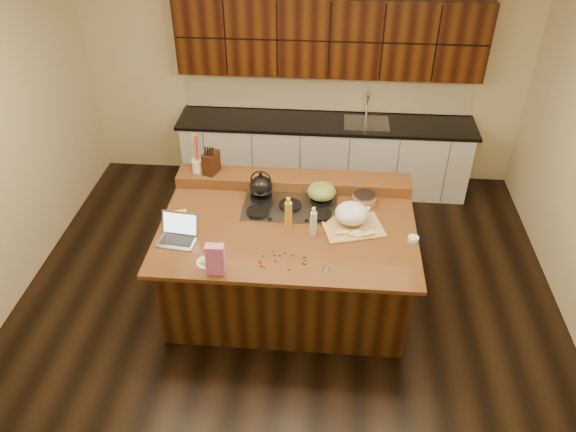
{
  "coord_description": "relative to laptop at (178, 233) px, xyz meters",
  "views": [
    {
      "loc": [
        0.35,
        -4.18,
        4.08
      ],
      "look_at": [
        0.0,
        0.05,
        1.0
      ],
      "focal_mm": 35.0,
      "sensor_mm": 36.0,
      "label": 1
    }
  ],
  "objects": [
    {
      "name": "back_ledge",
      "position": [
        0.97,
        0.97,
        -0.0
      ],
      "size": [
        2.4,
        0.3,
        0.12
      ],
      "primitive_type": "cube",
      "color": "black",
      "rests_on": "island"
    },
    {
      "name": "gumdrop_10",
      "position": [
        0.79,
        -0.32,
        -0.05
      ],
      "size": [
        0.02,
        0.02,
        0.02
      ],
      "primitive_type": "ellipsoid",
      "color": "red",
      "rests_on": "island"
    },
    {
      "name": "gumdrop_12",
      "position": [
        0.91,
        -0.25,
        -0.05
      ],
      "size": [
        0.02,
        0.02,
        0.02
      ],
      "primitive_type": "ellipsoid",
      "color": "red",
      "rests_on": "island"
    },
    {
      "name": "wooden_tray",
      "position": [
        1.56,
        0.33,
        0.03
      ],
      "size": [
        0.62,
        0.52,
        0.22
      ],
      "rotation": [
        0.0,
        0.0,
        0.28
      ],
      "color": "tan",
      "rests_on": "island"
    },
    {
      "name": "gumdrop_5",
      "position": [
        1.05,
        -0.16,
        -0.05
      ],
      "size": [
        0.02,
        0.02,
        0.02
      ],
      "primitive_type": "ellipsoid",
      "color": "#198C26",
      "rests_on": "island"
    },
    {
      "name": "room",
      "position": [
        0.97,
        0.27,
        0.37
      ],
      "size": [
        5.52,
        5.02,
        2.72
      ],
      "color": "black",
      "rests_on": "ground"
    },
    {
      "name": "gumdrop_6",
      "position": [
        1.15,
        -0.17,
        -0.05
      ],
      "size": [
        0.02,
        0.02,
        0.02
      ],
      "primitive_type": "ellipsoid",
      "color": "red",
      "rests_on": "island"
    },
    {
      "name": "gumdrop_8",
      "position": [
        0.94,
        -0.17,
        -0.05
      ],
      "size": [
        0.02,
        0.02,
        0.02
      ],
      "primitive_type": "ellipsoid",
      "color": "red",
      "rests_on": "island"
    },
    {
      "name": "vinegar_bottle",
      "position": [
        1.21,
        0.16,
        0.06
      ],
      "size": [
        0.06,
        0.06,
        0.25
      ],
      "primitive_type": "cylinder",
      "rotation": [
        0.0,
        0.0,
        0.01
      ],
      "color": "silver",
      "rests_on": "island"
    },
    {
      "name": "pink_bag",
      "position": [
        0.43,
        -0.43,
        0.08
      ],
      "size": [
        0.16,
        0.09,
        0.29
      ],
      "primitive_type": "cube",
      "rotation": [
        0.0,
        0.0,
        0.02
      ],
      "color": "#F271CB",
      "rests_on": "island"
    },
    {
      "name": "island",
      "position": [
        0.97,
        0.27,
        -0.52
      ],
      "size": [
        2.4,
        1.6,
        0.92
      ],
      "color": "black",
      "rests_on": "ground"
    },
    {
      "name": "gumdrop_0",
      "position": [
        1.15,
        -0.26,
        -0.05
      ],
      "size": [
        0.02,
        0.02,
        0.02
      ],
      "primitive_type": "ellipsoid",
      "color": "red",
      "rests_on": "island"
    },
    {
      "name": "candy_plate",
      "position": [
        0.32,
        -0.32,
        -0.06
      ],
      "size": [
        0.23,
        0.23,
        0.01
      ],
      "primitive_type": "cylinder",
      "rotation": [
        0.0,
        0.0,
        0.3
      ],
      "color": "white",
      "rests_on": "island"
    },
    {
      "name": "back_counter",
      "position": [
        1.27,
        2.49,
        -0.0
      ],
      "size": [
        3.7,
        0.66,
        2.4
      ],
      "color": "silver",
      "rests_on": "ground"
    },
    {
      "name": "strainer_bowl",
      "position": [
        1.69,
        0.7,
        -0.02
      ],
      "size": [
        0.3,
        0.3,
        0.09
      ],
      "primitive_type": "cylinder",
      "rotation": [
        0.0,
        0.0,
        -0.32
      ],
      "color": "#996B3F",
      "rests_on": "island"
    },
    {
      "name": "kettle",
      "position": [
        0.67,
        0.7,
        0.09
      ],
      "size": [
        0.3,
        0.3,
        0.21
      ],
      "primitive_type": "ellipsoid",
      "rotation": [
        0.0,
        0.0,
        0.39
      ],
      "color": "black",
      "rests_on": "cooktop"
    },
    {
      "name": "knife_block",
      "position": [
        0.12,
        0.97,
        0.17
      ],
      "size": [
        0.17,
        0.22,
        0.23
      ],
      "primitive_type": "cube",
      "rotation": [
        0.0,
        0.0,
        -0.33
      ],
      "color": "black",
      "rests_on": "back_ledge"
    },
    {
      "name": "package_box",
      "position": [
        -0.02,
        0.21,
        0.01
      ],
      "size": [
        0.12,
        0.1,
        0.15
      ],
      "primitive_type": "cube",
      "rotation": [
        0.0,
        0.0,
        0.31
      ],
      "color": "#E6C951",
      "rests_on": "island"
    },
    {
      "name": "gumdrop_3",
      "position": [
        0.89,
        -0.16,
        -0.05
      ],
      "size": [
        0.02,
        0.02,
        0.02
      ],
      "primitive_type": "ellipsoid",
      "color": "#198C26",
      "rests_on": "island"
    },
    {
      "name": "cooktop",
      "position": [
        0.97,
        0.57,
        -0.05
      ],
      "size": [
        0.92,
        0.52,
        0.05
      ],
      "color": "gray",
      "rests_on": "island"
    },
    {
      "name": "gumdrop_11",
      "position": [
        1.16,
        -0.22,
        -0.05
      ],
      "size": [
        0.02,
        0.02,
        0.02
      ],
      "primitive_type": "ellipsoid",
      "color": "#198C26",
      "rests_on": "island"
    },
    {
      "name": "ramekin_b",
      "position": [
        2.12,
        0.14,
        -0.04
      ],
      "size": [
        0.12,
        0.12,
        0.04
      ],
      "primitive_type": "cylinder",
      "rotation": [
        0.0,
        0.0,
        0.24
      ],
      "color": "white",
      "rests_on": "island"
    },
    {
      "name": "ramekin_a",
      "position": [
        1.61,
        0.16,
        -0.04
      ],
      "size": [
        0.12,
        0.12,
        0.04
      ],
      "primitive_type": "cylinder",
      "rotation": [
        0.0,
        0.0,
        0.22
      ],
      "color": "white",
      "rests_on": "island"
    },
    {
      "name": "ramekin_c",
      "position": [
        1.7,
        0.57,
        -0.04
      ],
      "size": [
        0.12,
        0.12,
        0.04
      ],
      "primitive_type": "cylinder",
      "rotation": [
        0.0,
        0.0,
        0.22
      ],
      "color": "white",
      "rests_on": "island"
    },
    {
      "name": "gumdrop_2",
      "position": [
        1.03,
        -0.35,
        -0.05
      ],
      "size": [
        0.02,
        0.02,
        0.02
      ],
      "primitive_type": "ellipsoid",
      "color": "red",
      "rests_on": "island"
    },
    {
      "name": "gumdrop_9",
      "position": [
        1.17,
        -0.26,
        -0.05
      ],
      "size": [
        0.02,
        0.02,
        0.02
      ],
      "primitive_type": "ellipsoid",
      "color": "#198C26",
      "rests_on": "island"
    },
    {
      "name": "gumdrop_13",
      "position": [
        0.79,
        -0.18,
        -0.05
      ],
      "size": [
        0.02,
        0.02,
        0.02
      ],
      "primitive_type": "ellipsoid",
      "color": "#198C26",
      "rests_on": "island"
    },
    {
      "name": "oil_bottle",
      "position": [
        0.98,
        0.26,
        0.07
      ],
      "size": [
        0.08,
        0.08,
        0.27
      ],
      "primitive_type": "cylinder",
      "rotation": [
        0.0,
        0.0,
        -0.12
      ],
      "color": "gold",
      "rests_on": "island"
    },
    {
      "name": "green_bowl",
      "position": [
        1.27,
        0.7,
        0.06
      ],
      "size": [
        0.33,
        0.33,
        0.16
      ],
      "primitive_type": "ellipsoid",
      "rotation": [
        0.0,
        0.0,
        -0.17
      ],
      "color": "olive",
      "rests_on": "cooktop"
    },
    {
      "name": "gumdrop_14",
      "position": [
        0.77,
        -0.27,
        -0.05
      ],
      "size": [
        0.02,
        0.02,
        0.02
      ],
      "primitive_type": "ellipsoid",
      "color": "red",
      "rests_on": "island"
    },
    {
      "name": "gumdrop_1",
      "position": [
        0.82,
        -0.33,
        -0.05
      ],
      "size": [
        0.02,
        0.02,
        0.02
      ],
      "primitive_type": "ellipsoid",
      "color": "#198C26",
      "rests_on": "island"
    },
    {
      "name": "utensil_crock",
      "position": [
        -0.02,
        0.97,
        0.13
      ],
      "size": [
        0.12,
        0.12,
        0.14
      ],
      "primitive_type": "cylinder",
      "rotation": [
        0.0,
        0.0,
        0.02
      ],
      "color": "white",
      "rests_on": "back_ledge"
    },
    {
      "name": "laptop",
      "position": [
        0.0,
        0.0,
        0.0
      ],
      "size": [
        0.37,
        0.3,
        0.24
      ],
      "rotation": [
        0.0,
        0.0,
        -0.11
      ],
      "color": "#B7B7BC",
      "rests_on": "island"
    },
    {
      "name": "kitchen_timer",
      "position": [
        1.35,
        -0.32,
        -0.03
      ],
      "size": [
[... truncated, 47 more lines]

